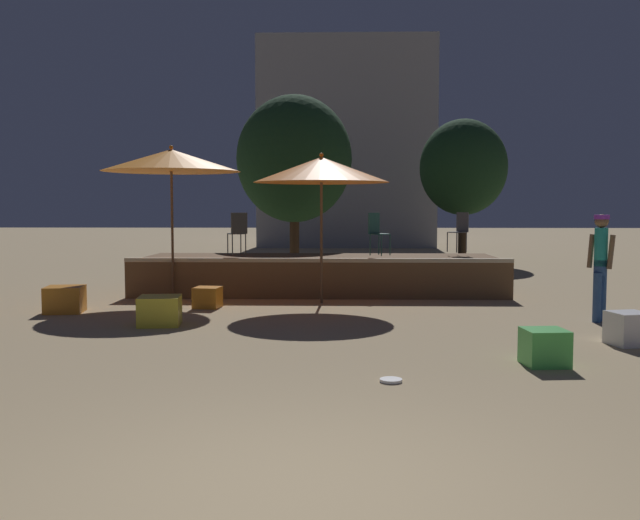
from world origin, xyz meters
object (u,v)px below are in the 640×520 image
person_1 (601,261)px  frisbee_disc (391,380)px  background_tree_1 (463,168)px  cube_seat_5 (629,329)px  patio_umbrella_1 (321,170)px  cube_seat_1 (207,297)px  cube_seat_2 (65,299)px  bistro_chair_0 (460,228)px  bistro_chair_2 (377,229)px  background_tree_2 (294,159)px  cube_seat_3 (160,311)px  patio_umbrella_0 (171,161)px  bistro_chair_1 (238,229)px  cube_seat_4 (545,347)px

person_1 → frisbee_disc: bearing=4.6°
frisbee_disc → background_tree_1: background_tree_1 is taller
cube_seat_5 → person_1: size_ratio=0.33×
patio_umbrella_1 → cube_seat_5: 6.29m
patio_umbrella_1 → frisbee_disc: 6.73m
cube_seat_1 → cube_seat_2: cube_seat_2 is taller
bistro_chair_0 → bistro_chair_2: same height
cube_seat_5 → background_tree_2: (-5.19, 11.35, 3.02)m
cube_seat_2 → person_1: person_1 is taller
cube_seat_3 → bistro_chair_0: bistro_chair_0 is taller
bistro_chair_2 → frisbee_disc: size_ratio=3.79×
cube_seat_3 → cube_seat_5: size_ratio=1.22×
bistro_chair_0 → background_tree_1: size_ratio=0.19×
patio_umbrella_0 → cube_seat_3: patio_umbrella_0 is taller
patio_umbrella_0 → bistro_chair_0: bearing=20.5°
cube_seat_2 → patio_umbrella_1: bearing=16.9°
patio_umbrella_1 → frisbee_disc: (0.89, -6.17, -2.52)m
cube_seat_1 → cube_seat_3: (-0.38, -1.94, 0.04)m
cube_seat_3 → background_tree_1: background_tree_1 is taller
patio_umbrella_1 → cube_seat_3: bearing=-132.8°
patio_umbrella_1 → cube_seat_3: size_ratio=4.10×
background_tree_1 → background_tree_2: size_ratio=0.93×
bistro_chair_2 → cube_seat_1: bearing=166.3°
bistro_chair_2 → person_1: bearing=-96.7°
cube_seat_3 → patio_umbrella_1: bearing=47.2°
background_tree_1 → patio_umbrella_1: bearing=-113.3°
person_1 → bistro_chair_0: size_ratio=1.92×
cube_seat_5 → bistro_chair_2: bearing=118.6°
cube_seat_3 → person_1: person_1 is taller
bistro_chair_1 → bistro_chair_2: (2.96, -0.03, 0.00)m
bistro_chair_0 → frisbee_disc: 9.29m
patio_umbrella_0 → cube_seat_1: (0.91, -1.19, -2.56)m
frisbee_disc → cube_seat_1: bearing=118.4°
cube_seat_4 → bistro_chair_1: (-4.56, 6.93, 1.15)m
patio_umbrella_0 → bistro_chair_0: size_ratio=3.39×
person_1 → bistro_chair_2: size_ratio=1.92×
cube_seat_5 → background_tree_2: bearing=114.6°
person_1 → bistro_chair_1: 7.36m
cube_seat_3 → background_tree_2: background_tree_2 is taller
frisbee_disc → bistro_chair_0: bearing=76.2°
cube_seat_3 → bistro_chair_0: 7.82m
patio_umbrella_0 → bistro_chair_1: 2.12m
cube_seat_1 → bistro_chair_0: bistro_chair_0 is taller
cube_seat_1 → cube_seat_5: size_ratio=0.89×
bistro_chair_1 → bistro_chair_2: size_ratio=1.00×
background_tree_1 → background_tree_2: bearing=-150.6°
bistro_chair_2 → bistro_chair_0: bearing=-18.0°
cube_seat_1 → bistro_chair_0: size_ratio=0.56×
person_1 → frisbee_disc: 5.52m
cube_seat_5 → background_tree_2: 12.84m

